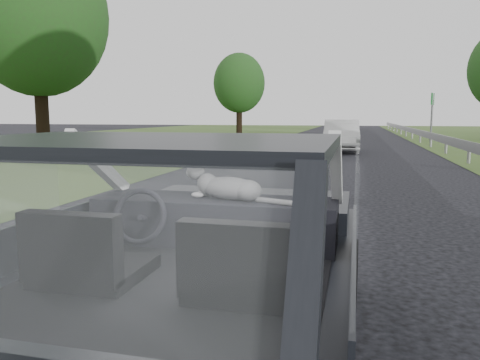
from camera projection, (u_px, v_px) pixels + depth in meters
The scene contains 10 objects.
subject_car at pixel (182, 268), 2.51m from camera, with size 1.80×4.00×1.45m, color black.
dashboard at pixel (215, 220), 3.09m from camera, with size 1.58×0.45×0.30m, color black.
driver_seat at pixel (84, 250), 2.31m from camera, with size 0.50×0.72×0.42m, color black.
passenger_seat at pixel (241, 262), 2.11m from camera, with size 0.50×0.72×0.42m, color black.
steering_wheel at pixel (140, 216), 2.90m from camera, with size 0.36×0.36×0.04m, color black.
cat at pixel (230, 187), 3.01m from camera, with size 0.57×0.18×0.25m, color gray.
other_car at pixel (341, 136), 19.95m from camera, with size 1.63×4.12×1.35m, color silver.
highway_sign at pixel (432, 118), 27.03m from camera, with size 0.11×1.12×2.81m, color #146B26.
tree_5 at pixel (38, 48), 18.66m from camera, with size 5.56×5.56×8.42m, color #24411B, non-canonical shape.
tree_6 at pixel (239, 95), 38.46m from camera, with size 4.23×4.23×6.40m, color #24411B, non-canonical shape.
Camera 1 is at (0.89, -2.27, 1.54)m, focal length 35.00 mm.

